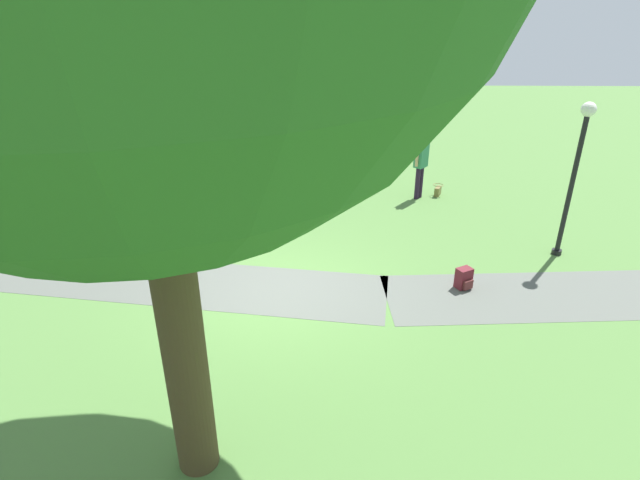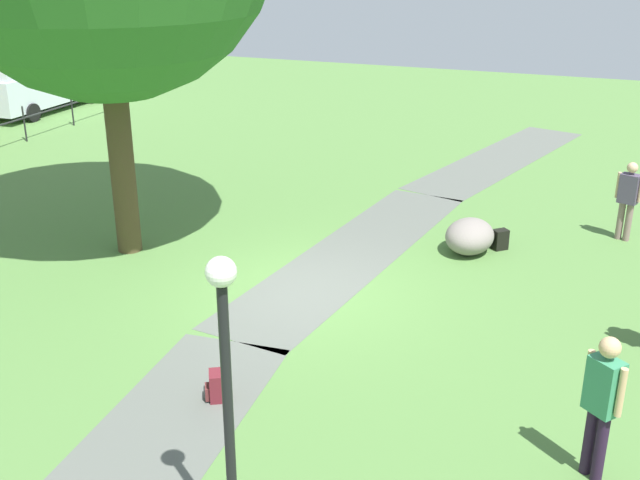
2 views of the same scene
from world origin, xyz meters
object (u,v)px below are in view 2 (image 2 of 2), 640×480
lawn_boulder (470,236)px  delivery_van (34,73)px  lamp_post (226,377)px  man_near_boulder (628,196)px  spare_backpack_on_lawn (216,386)px  backpack_by_boulder (500,240)px  woman_with_handbag (602,398)px

lawn_boulder → delivery_van: delivery_van is taller
lamp_post → man_near_boulder: bearing=-18.6°
lawn_boulder → spare_backpack_on_lawn: (-6.26, 2.14, -0.14)m
backpack_by_boulder → delivery_van: (7.23, 17.10, 1.07)m
spare_backpack_on_lawn → delivery_van: size_ratio=0.08×
lawn_boulder → backpack_by_boulder: 0.66m
lamp_post → woman_with_handbag: size_ratio=1.78×
lawn_boulder → woman_with_handbag: size_ratio=0.69×
woman_with_handbag → delivery_van: bearing=54.3°
lamp_post → man_near_boulder: size_ratio=1.97×
backpack_by_boulder → delivery_van: 18.60m
woman_with_handbag → man_near_boulder: bearing=-1.4°
backpack_by_boulder → spare_backpack_on_lawn: bearing=158.1°
lawn_boulder → woman_with_handbag: bearing=-157.3°
spare_backpack_on_lawn → backpack_by_boulder: bearing=-21.9°
delivery_van → lamp_post: bearing=-135.5°
lawn_boulder → delivery_van: bearing=65.3°
woman_with_handbag → backpack_by_boulder: size_ratio=4.45×
spare_backpack_on_lawn → lawn_boulder: bearing=-18.9°
lawn_boulder → backpack_by_boulder: size_ratio=3.08×
woman_with_handbag → man_near_boulder: woman_with_handbag is taller
delivery_van → lawn_boulder: bearing=-114.7°
backpack_by_boulder → spare_backpack_on_lawn: same height
man_near_boulder → delivery_van: 20.20m
lawn_boulder → spare_backpack_on_lawn: 6.61m
woman_with_handbag → spare_backpack_on_lawn: woman_with_handbag is taller
backpack_by_boulder → delivery_van: delivery_van is taller
woman_with_handbag → lamp_post: bearing=126.7°
lamp_post → delivery_van: size_ratio=0.60×
delivery_van → backpack_by_boulder: bearing=-112.9°
backpack_by_boulder → lamp_post: bearing=172.1°
man_near_boulder → spare_backpack_on_lawn: man_near_boulder is taller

